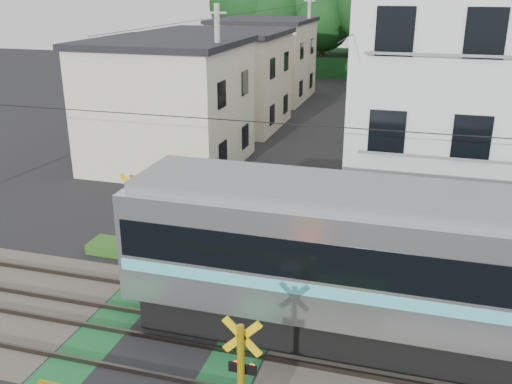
% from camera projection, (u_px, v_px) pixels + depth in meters
% --- Properties ---
extents(ground, '(120.00, 120.00, 0.00)m').
position_uv_depth(ground, '(176.00, 332.00, 15.30)').
color(ground, black).
extents(track_bed, '(120.00, 120.00, 0.14)m').
position_uv_depth(track_bed, '(176.00, 330.00, 15.28)').
color(track_bed, '#47423A').
rests_on(track_bed, ground).
extents(crossing_signal_far, '(4.74, 0.65, 3.09)m').
position_uv_depth(crossing_signal_far, '(148.00, 241.00, 19.03)').
color(crossing_signal_far, yellow).
rests_on(crossing_signal_far, ground).
extents(apartment_block, '(10.20, 8.36, 9.30)m').
position_uv_depth(apartment_block, '(503.00, 109.00, 20.01)').
color(apartment_block, white).
rests_on(apartment_block, ground).
extents(houses_row, '(22.07, 31.35, 6.80)m').
position_uv_depth(houses_row, '(338.00, 74.00, 37.49)').
color(houses_row, silver).
rests_on(houses_row, ground).
extents(tree_hill, '(40.00, 13.95, 11.86)m').
position_uv_depth(tree_hill, '(375.00, 17.00, 56.78)').
color(tree_hill, '#133B15').
rests_on(tree_hill, ground).
extents(catenary, '(60.00, 5.04, 7.00)m').
position_uv_depth(catenary, '(421.00, 231.00, 12.47)').
color(catenary, '#2D2D33').
rests_on(catenary, ground).
extents(utility_poles, '(7.90, 42.00, 8.00)m').
position_uv_depth(utility_poles, '(310.00, 66.00, 34.92)').
color(utility_poles, '#A5A5A0').
rests_on(utility_poles, ground).
extents(pedestrian, '(0.76, 0.59, 1.84)m').
position_uv_depth(pedestrian, '(348.00, 89.00, 45.78)').
color(pedestrian, black).
rests_on(pedestrian, ground).
extents(weed_patches, '(10.25, 8.80, 0.40)m').
position_uv_depth(weed_patches, '(237.00, 338.00, 14.69)').
color(weed_patches, '#2D5E1E').
rests_on(weed_patches, ground).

